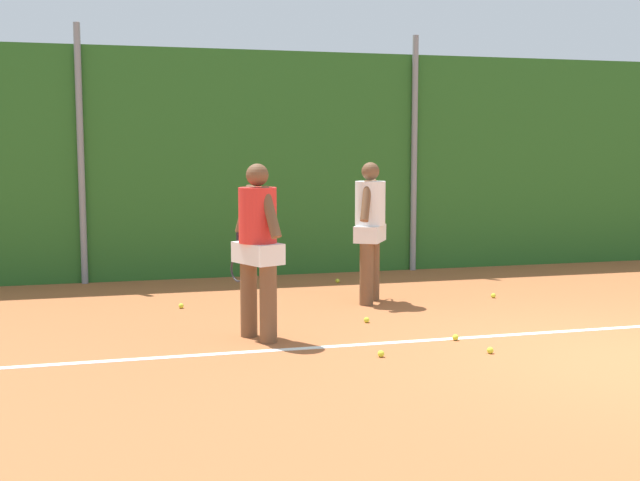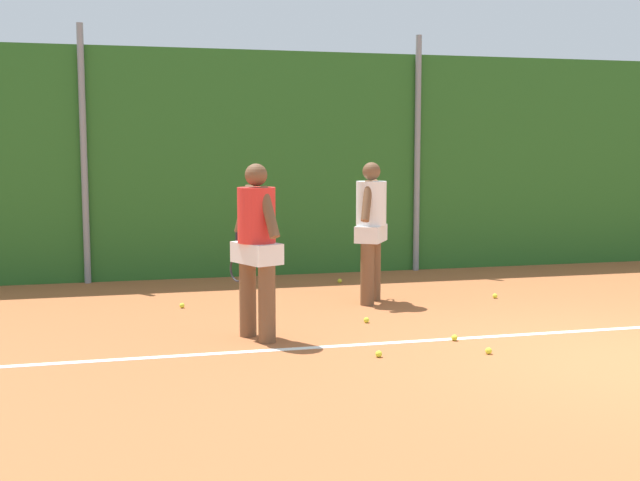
% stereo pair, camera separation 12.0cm
% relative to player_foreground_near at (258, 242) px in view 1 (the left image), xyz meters
% --- Properties ---
extents(ground_plane, '(28.48, 28.48, 0.00)m').
position_rel_player_foreground_near_xyz_m(ground_plane, '(3.45, 0.07, -1.06)').
color(ground_plane, '#A85B33').
extents(hedge_fence_backdrop, '(18.51, 0.25, 3.59)m').
position_rel_player_foreground_near_xyz_m(hedge_fence_backdrop, '(3.45, 4.43, 0.73)').
color(hedge_fence_backdrop, '#286023').
rests_on(hedge_fence_backdrop, ground_plane).
extents(fence_post_left, '(0.10, 0.10, 3.90)m').
position_rel_player_foreground_near_xyz_m(fence_post_left, '(-1.89, 4.26, 0.89)').
color(fence_post_left, gray).
rests_on(fence_post_left, ground_plane).
extents(fence_post_center, '(0.10, 0.10, 3.90)m').
position_rel_player_foreground_near_xyz_m(fence_post_center, '(3.45, 4.26, 0.89)').
color(fence_post_center, gray).
rests_on(fence_post_center, ground_plane).
extents(court_baseline_paint, '(13.53, 0.10, 0.01)m').
position_rel_player_foreground_near_xyz_m(court_baseline_paint, '(3.45, -0.53, -1.06)').
color(court_baseline_paint, white).
rests_on(court_baseline_paint, ground_plane).
extents(player_foreground_near, '(0.52, 0.77, 1.89)m').
position_rel_player_foreground_near_xyz_m(player_foreground_near, '(0.00, 0.00, 0.00)').
color(player_foreground_near, brown).
rests_on(player_foreground_near, ground_plane).
extents(player_midcourt, '(0.56, 0.77, 1.87)m').
position_rel_player_foreground_near_xyz_m(player_midcourt, '(1.82, 1.69, -0.01)').
color(player_midcourt, brown).
rests_on(player_midcourt, ground_plane).
extents(tennis_ball_0, '(0.07, 0.07, 0.07)m').
position_rel_player_foreground_near_xyz_m(tennis_ball_0, '(1.39, 0.49, -1.03)').
color(tennis_ball_0, '#CCDB33').
rests_on(tennis_ball_0, ground_plane).
extents(tennis_ball_1, '(0.07, 0.07, 0.07)m').
position_rel_player_foreground_near_xyz_m(tennis_ball_1, '(-0.65, 1.92, -1.03)').
color(tennis_ball_1, '#CCDB33').
rests_on(tennis_ball_1, ground_plane).
extents(tennis_ball_2, '(0.07, 0.07, 0.07)m').
position_rel_player_foreground_near_xyz_m(tennis_ball_2, '(3.58, 1.56, -1.03)').
color(tennis_ball_2, '#CCDB33').
rests_on(tennis_ball_2, ground_plane).
extents(tennis_ball_3, '(0.07, 0.07, 0.07)m').
position_rel_player_foreground_near_xyz_m(tennis_ball_3, '(2.14, -1.20, -1.03)').
color(tennis_ball_3, '#CCDB33').
rests_on(tennis_ball_3, ground_plane).
extents(tennis_ball_5, '(0.07, 0.07, 0.07)m').
position_rel_player_foreground_near_xyz_m(tennis_ball_5, '(2.04, -0.60, -1.03)').
color(tennis_ball_5, '#CCDB33').
rests_on(tennis_ball_5, ground_plane).
extents(tennis_ball_10, '(0.07, 0.07, 0.07)m').
position_rel_player_foreground_near_xyz_m(tennis_ball_10, '(1.03, -1.05, -1.03)').
color(tennis_ball_10, '#CCDB33').
rests_on(tennis_ball_10, ground_plane).
extents(tennis_ball_11, '(0.07, 0.07, 0.07)m').
position_rel_player_foreground_near_xyz_m(tennis_ball_11, '(1.85, 3.31, -1.03)').
color(tennis_ball_11, '#CCDB33').
rests_on(tennis_ball_11, ground_plane).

